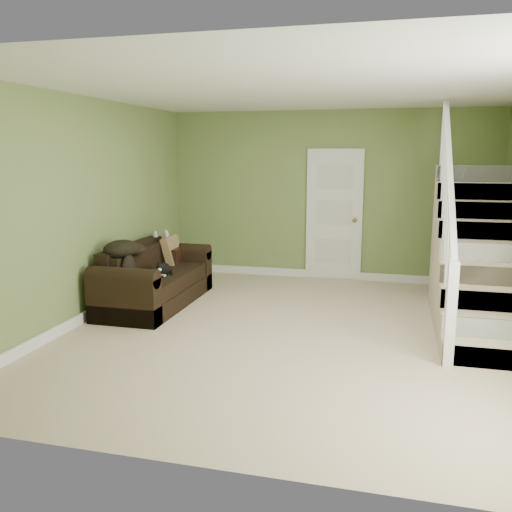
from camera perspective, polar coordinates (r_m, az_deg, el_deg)
The scene contains 15 objects.
floor at distance 6.09m, azimuth 4.17°, elevation -7.97°, with size 5.00×5.50×0.01m, color tan.
ceiling at distance 5.80m, azimuth 4.53°, elevation 17.15°, with size 5.00×5.50×0.01m, color white.
wall_back at distance 8.51m, azimuth 7.64°, elevation 6.28°, with size 5.00×0.04×2.60m, color olive.
wall_front at distance 3.16m, azimuth -4.51°, elevation -1.17°, with size 5.00×0.04×2.60m, color olive.
wall_left at distance 6.71m, azimuth -17.26°, elevation 4.70°, with size 0.04×5.50×2.60m, color olive.
baseboard_back at distance 8.67m, azimuth 7.41°, elevation -1.93°, with size 5.00×0.04×0.12m, color white.
baseboard_left at distance 6.92m, azimuth -16.47°, elevation -5.55°, with size 0.04×5.50×0.12m, color white.
door at distance 8.48m, azimuth 8.23°, elevation 4.26°, with size 0.86×0.12×2.02m.
staircase at distance 6.84m, azimuth 22.44°, elevation -1.11°, with size 1.00×2.51×2.82m.
sofa at distance 7.21m, azimuth -10.79°, elevation -2.69°, with size 0.86×1.98×0.78m.
side_table at distance 7.92m, azimuth -9.67°, elevation -1.25°, with size 0.58×0.58×0.86m.
cat at distance 6.96m, azimuth -9.77°, elevation -1.38°, with size 0.24×0.43×0.21m.
banana at distance 6.81m, azimuth -11.30°, elevation -2.19°, with size 0.05×0.18×0.05m, color yellow.
throw_pillow at distance 7.73m, azimuth -8.82°, elevation 0.53°, with size 0.10×0.42×0.42m, color brown.
throw_blanket at distance 6.77m, azimuth -14.01°, elevation 0.74°, with size 0.39×0.52×0.21m, color black.
Camera 1 is at (1.01, -5.68, 1.95)m, focal length 38.00 mm.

